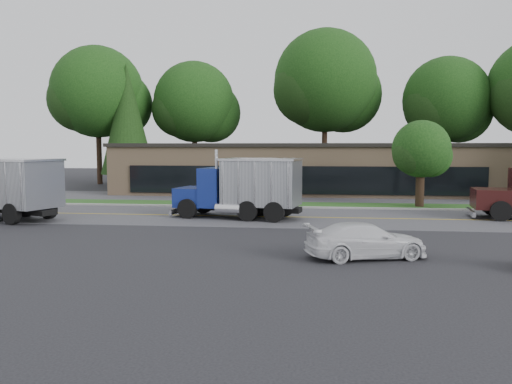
{
  "coord_description": "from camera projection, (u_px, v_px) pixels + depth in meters",
  "views": [
    {
      "loc": [
        2.97,
        -19.28,
        4.02
      ],
      "look_at": [
        0.13,
        4.95,
        1.8
      ],
      "focal_mm": 35.0,
      "sensor_mm": 36.0,
      "label": 1
    }
  ],
  "objects": [
    {
      "name": "ground",
      "position": [
        238.0,
        248.0,
        19.78
      ],
      "size": [
        140.0,
        140.0,
        0.0
      ],
      "primitive_type": "plane",
      "color": "#2E2E32",
      "rests_on": "ground"
    },
    {
      "name": "road",
      "position": [
        262.0,
        217.0,
        28.69
      ],
      "size": [
        60.0,
        8.0,
        0.02
      ],
      "primitive_type": "cube",
      "color": "slate",
      "rests_on": "ground"
    },
    {
      "name": "center_line",
      "position": [
        262.0,
        217.0,
        28.69
      ],
      "size": [
        60.0,
        0.12,
        0.01
      ],
      "primitive_type": "cube",
      "color": "gold",
      "rests_on": "ground"
    },
    {
      "name": "curb",
      "position": [
        269.0,
        208.0,
        32.84
      ],
      "size": [
        60.0,
        0.3,
        0.12
      ],
      "primitive_type": "cube",
      "color": "#9E9E99",
      "rests_on": "ground"
    },
    {
      "name": "grass_verge",
      "position": [
        271.0,
        205.0,
        34.62
      ],
      "size": [
        60.0,
        3.4,
        0.03
      ],
      "primitive_type": "cube",
      "color": "#1F4D1A",
      "rests_on": "ground"
    },
    {
      "name": "far_parking",
      "position": [
        276.0,
        197.0,
        39.57
      ],
      "size": [
        60.0,
        7.0,
        0.02
      ],
      "primitive_type": "cube",
      "color": "slate",
      "rests_on": "ground"
    },
    {
      "name": "strip_mall",
      "position": [
        304.0,
        169.0,
        45.09
      ],
      "size": [
        32.0,
        12.0,
        4.0
      ],
      "primitive_type": "cube",
      "color": "tan",
      "rests_on": "ground"
    },
    {
      "name": "tree_far_a",
      "position": [
        99.0,
        96.0,
        53.01
      ],
      "size": [
        10.26,
        9.66,
        14.64
      ],
      "color": "#382619",
      "rests_on": "ground"
    },
    {
      "name": "tree_far_b",
      "position": [
        196.0,
        106.0,
        53.9
      ],
      "size": [
        9.23,
        8.69,
        13.16
      ],
      "color": "#382619",
      "rests_on": "ground"
    },
    {
      "name": "tree_far_c",
      "position": [
        327.0,
        86.0,
        52.12
      ],
      "size": [
        11.36,
        10.69,
        16.21
      ],
      "color": "#382619",
      "rests_on": "ground"
    },
    {
      "name": "tree_far_d",
      "position": [
        447.0,
        104.0,
        49.91
      ],
      "size": [
        9.09,
        8.55,
        12.96
      ],
      "color": "#382619",
      "rests_on": "ground"
    },
    {
      "name": "evergreen_left",
      "position": [
        127.0,
        119.0,
        50.69
      ],
      "size": [
        5.48,
        5.48,
        12.44
      ],
      "color": "#382619",
      "rests_on": "ground"
    },
    {
      "name": "tree_verge",
      "position": [
        422.0,
        152.0,
        33.17
      ],
      "size": [
        4.05,
        3.82,
        5.78
      ],
      "color": "#382619",
      "rests_on": "ground"
    },
    {
      "name": "dump_truck_blue",
      "position": [
        245.0,
        186.0,
        27.98
      ],
      "size": [
        7.38,
        3.8,
        3.36
      ],
      "rotation": [
        0.0,
        0.0,
        2.96
      ],
      "color": "black",
      "rests_on": "ground"
    },
    {
      "name": "rally_car",
      "position": [
        366.0,
        240.0,
        18.05
      ],
      "size": [
        4.73,
        3.0,
        1.28
      ],
      "primitive_type": "imported",
      "rotation": [
        0.0,
        0.0,
        1.87
      ],
      "color": "silver",
      "rests_on": "ground"
    }
  ]
}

